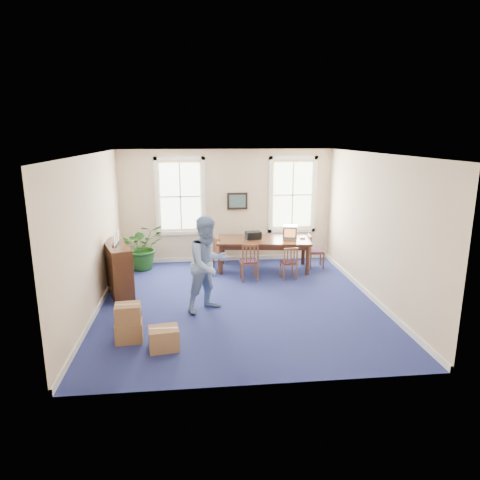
{
  "coord_description": "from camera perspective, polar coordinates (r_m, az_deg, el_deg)",
  "views": [
    {
      "loc": [
        -0.9,
        -8.79,
        3.57
      ],
      "look_at": [
        0.1,
        0.6,
        1.25
      ],
      "focal_mm": 32.0,
      "sensor_mm": 36.0,
      "label": 1
    }
  ],
  "objects": [
    {
      "name": "floor",
      "position": [
        9.52,
        -0.22,
        -8.2
      ],
      "size": [
        6.5,
        6.5,
        0.0
      ],
      "primitive_type": "plane",
      "color": "navy",
      "rests_on": "ground"
    },
    {
      "name": "chair_end_right",
      "position": [
        11.95,
        10.08,
        -1.5
      ],
      "size": [
        0.43,
        0.43,
        0.92
      ],
      "primitive_type": null,
      "rotation": [
        0.0,
        0.0,
        1.52
      ],
      "color": "brown",
      "rests_on": "ground"
    },
    {
      "name": "credenza",
      "position": [
        10.28,
        -16.04,
        -3.5
      ],
      "size": [
        0.93,
        1.6,
        1.21
      ],
      "primitive_type": "cube",
      "rotation": [
        0.0,
        0.0,
        0.34
      ],
      "color": "#452514",
      "rests_on": "ground"
    },
    {
      "name": "chair_end_left",
      "position": [
        11.5,
        -4.05,
        -1.92
      ],
      "size": [
        0.53,
        0.53,
        0.92
      ],
      "primitive_type": null,
      "rotation": [
        0.0,
        0.0,
        -1.22
      ],
      "color": "brown",
      "rests_on": "ground"
    },
    {
      "name": "wall_back",
      "position": [
        12.23,
        -1.78,
        4.53
      ],
      "size": [
        6.5,
        0.0,
        6.5
      ],
      "primitive_type": "plane",
      "rotation": [
        1.57,
        0.0,
        0.0
      ],
      "color": "beige",
      "rests_on": "ground"
    },
    {
      "name": "baseboard_back",
      "position": [
        12.54,
        -1.72,
        -2.45
      ],
      "size": [
        6.0,
        0.04,
        0.12
      ],
      "primitive_type": "cube",
      "color": "white",
      "rests_on": "ground"
    },
    {
      "name": "chair_near_left",
      "position": [
        10.76,
        1.21,
        -2.85
      ],
      "size": [
        0.45,
        0.45,
        0.97
      ],
      "primitive_type": null,
      "rotation": [
        0.0,
        0.0,
        3.18
      ],
      "color": "brown",
      "rests_on": "ground"
    },
    {
      "name": "wall_right",
      "position": [
        9.81,
        17.49,
        1.58
      ],
      "size": [
        0.0,
        6.5,
        6.5
      ],
      "primitive_type": "plane",
      "rotation": [
        1.57,
        0.0,
        -1.57
      ],
      "color": "beige",
      "rests_on": "ground"
    },
    {
      "name": "conference_table",
      "position": [
        11.65,
        3.15,
        -1.9
      ],
      "size": [
        2.59,
        1.42,
        0.84
      ],
      "primitive_type": null,
      "rotation": [
        0.0,
        0.0,
        -0.13
      ],
      "color": "#452514",
      "rests_on": "ground"
    },
    {
      "name": "game_console",
      "position": [
        11.75,
        8.32,
        0.35
      ],
      "size": [
        0.16,
        0.19,
        0.04
      ],
      "primitive_type": "cube",
      "rotation": [
        0.0,
        0.0,
        -0.15
      ],
      "color": "white",
      "rests_on": "conference_table"
    },
    {
      "name": "potted_plant",
      "position": [
        11.9,
        -12.79,
        -0.85
      ],
      "size": [
        1.36,
        1.26,
        1.25
      ],
      "primitive_type": "imported",
      "rotation": [
        0.0,
        0.0,
        0.29
      ],
      "color": "#1B4A17",
      "rests_on": "ground"
    },
    {
      "name": "baseboard_right",
      "position": [
        10.22,
        16.71,
        -6.89
      ],
      "size": [
        0.04,
        6.5,
        0.12
      ],
      "primitive_type": "cube",
      "color": "white",
      "rests_on": "ground"
    },
    {
      "name": "wall_picture",
      "position": [
        12.18,
        -0.36,
        5.21
      ],
      "size": [
        0.58,
        0.06,
        0.48
      ],
      "primitive_type": null,
      "color": "black",
      "rests_on": "ground"
    },
    {
      "name": "crt_tv",
      "position": [
        11.69,
        6.68,
        1.09
      ],
      "size": [
        0.46,
        0.49,
        0.34
      ],
      "primitive_type": null,
      "rotation": [
        0.0,
        0.0,
        -0.24
      ],
      "color": "#B7B7BC",
      "rests_on": "conference_table"
    },
    {
      "name": "brochure_rack",
      "position": [
        10.09,
        -16.2,
        0.56
      ],
      "size": [
        0.3,
        0.64,
        0.28
      ],
      "primitive_type": null,
      "rotation": [
        0.0,
        0.0,
        0.31
      ],
      "color": "#99999E",
      "rests_on": "credenza"
    },
    {
      "name": "window_right",
      "position": [
        12.45,
        7.02,
        6.0
      ],
      "size": [
        1.4,
        0.12,
        2.2
      ],
      "primitive_type": null,
      "color": "white",
      "rests_on": "ground"
    },
    {
      "name": "wall_left",
      "position": [
        9.25,
        -19.06,
        0.74
      ],
      "size": [
        0.0,
        6.5,
        6.5
      ],
      "primitive_type": "plane",
      "rotation": [
        1.57,
        0.0,
        1.57
      ],
      "color": "beige",
      "rests_on": "ground"
    },
    {
      "name": "man",
      "position": [
        8.79,
        -4.23,
        -3.25
      ],
      "size": [
        1.23,
        1.18,
        1.99
      ],
      "primitive_type": "imported",
      "rotation": [
        0.0,
        0.0,
        0.61
      ],
      "color": "#7896CA",
      "rests_on": "ground"
    },
    {
      "name": "cardboard_boxes",
      "position": [
        7.99,
        -13.26,
        -10.25
      ],
      "size": [
        1.4,
        1.4,
        0.73
      ],
      "primitive_type": null,
      "rotation": [
        0.0,
        0.0,
        0.1
      ],
      "color": "#956843",
      "rests_on": "ground"
    },
    {
      "name": "ceiling",
      "position": [
        8.84,
        -0.24,
        11.41
      ],
      "size": [
        6.5,
        6.5,
        0.0
      ],
      "primitive_type": "plane",
      "rotation": [
        3.14,
        0.0,
        0.0
      ],
      "color": "white",
      "rests_on": "ground"
    },
    {
      "name": "window_left",
      "position": [
        12.14,
        -7.95,
        5.77
      ],
      "size": [
        1.4,
        0.12,
        2.2
      ],
      "primitive_type": null,
      "color": "white",
      "rests_on": "ground"
    },
    {
      "name": "wall_front",
      "position": [
        5.94,
        2.98,
        -5.56
      ],
      "size": [
        6.5,
        0.0,
        6.5
      ],
      "primitive_type": "plane",
      "rotation": [
        -1.57,
        0.0,
        0.0
      ],
      "color": "beige",
      "rests_on": "ground"
    },
    {
      "name": "chair_near_right",
      "position": [
        10.95,
        6.47,
        -2.99
      ],
      "size": [
        0.42,
        0.42,
        0.85
      ],
      "primitive_type": null,
      "rotation": [
        0.0,
        0.0,
        3.24
      ],
      "color": "brown",
      "rests_on": "ground"
    },
    {
      "name": "equipment_bag",
      "position": [
        11.53,
        1.77,
        0.64
      ],
      "size": [
        0.45,
        0.33,
        0.2
      ],
      "primitive_type": "cube",
      "rotation": [
        0.0,
        0.0,
        0.17
      ],
      "color": "black",
      "rests_on": "conference_table"
    },
    {
      "name": "baseboard_left",
      "position": [
        9.68,
        -18.17,
        -8.16
      ],
      "size": [
        0.04,
        6.5,
        0.12
      ],
      "primitive_type": "cube",
      "color": "white",
      "rests_on": "ground"
    }
  ]
}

